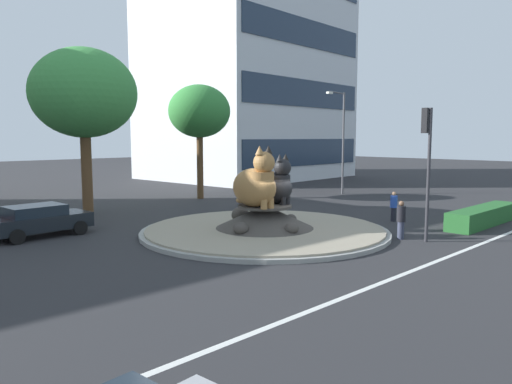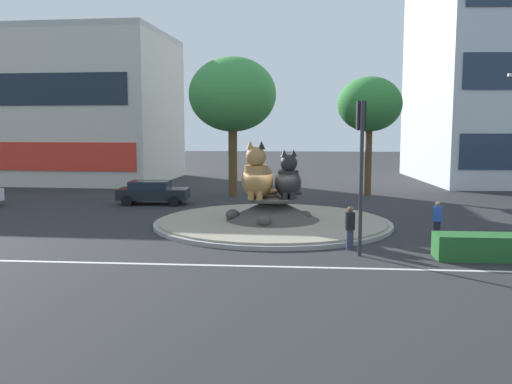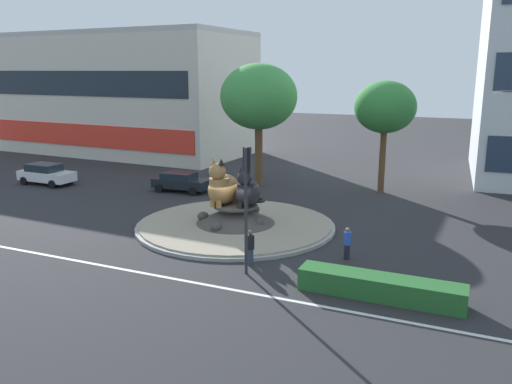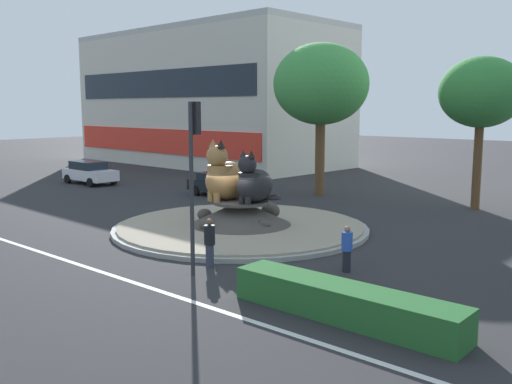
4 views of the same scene
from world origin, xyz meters
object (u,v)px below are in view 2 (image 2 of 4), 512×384
object	(u,v)px
second_tree_near_tower	(370,105)
hatchback_near_shophouse	(153,192)
broadleaf_tree_behind_island	(233,95)
pedestrian_blue_shirt	(437,219)
pedestrian_black_shirt	(350,227)
cat_statue_black	(288,180)
shophouse_block	(19,108)
cat_statue_tabby	(257,177)
traffic_light_mast	(361,150)

from	to	relation	value
second_tree_near_tower	hatchback_near_shophouse	distance (m)	15.84
second_tree_near_tower	hatchback_near_shophouse	bearing A→B (deg)	-157.16
broadleaf_tree_behind_island	pedestrian_blue_shirt	size ratio (longest dim) A/B	5.97
broadleaf_tree_behind_island	pedestrian_black_shirt	distance (m)	18.34
pedestrian_blue_shirt	hatchback_near_shophouse	distance (m)	17.49
broadleaf_tree_behind_island	pedestrian_black_shirt	world-z (taller)	broadleaf_tree_behind_island
cat_statue_black	pedestrian_blue_shirt	xyz separation A→B (m)	(6.44, -2.58, -1.36)
shophouse_block	pedestrian_black_shirt	xyz separation A→B (m)	(27.11, -26.34, -5.47)
shophouse_block	pedestrian_blue_shirt	world-z (taller)	shophouse_block
cat_statue_tabby	hatchback_near_shophouse	xyz separation A→B (m)	(-7.02, 6.74, -1.57)
pedestrian_blue_shirt	hatchback_near_shophouse	size ratio (longest dim) A/B	0.36
pedestrian_blue_shirt	shophouse_block	bearing A→B (deg)	29.74
broadleaf_tree_behind_island	second_tree_near_tower	world-z (taller)	broadleaf_tree_behind_island
traffic_light_mast	hatchback_near_shophouse	distance (m)	17.21
cat_statue_tabby	broadleaf_tree_behind_island	size ratio (longest dim) A/B	0.29
pedestrian_black_shirt	cat_statue_black	bearing A→B (deg)	101.00
traffic_light_mast	shophouse_block	size ratio (longest dim) A/B	0.21
pedestrian_black_shirt	pedestrian_blue_shirt	world-z (taller)	pedestrian_black_shirt
traffic_light_mast	pedestrian_black_shirt	size ratio (longest dim) A/B	3.35
traffic_light_mast	second_tree_near_tower	distance (m)	18.69
shophouse_block	second_tree_near_tower	distance (m)	31.09
cat_statue_tabby	second_tree_near_tower	size ratio (longest dim) A/B	0.34
hatchback_near_shophouse	pedestrian_blue_shirt	bearing A→B (deg)	-34.22
traffic_light_mast	second_tree_near_tower	bearing A→B (deg)	-16.11
cat_statue_tabby	second_tree_near_tower	bearing A→B (deg)	154.80
pedestrian_blue_shirt	broadleaf_tree_behind_island	bearing A→B (deg)	15.19
traffic_light_mast	pedestrian_blue_shirt	world-z (taller)	traffic_light_mast
shophouse_block	second_tree_near_tower	xyz separation A→B (m)	(29.79, -8.88, -0.14)
cat_statue_tabby	shophouse_block	world-z (taller)	shophouse_block
traffic_light_mast	broadleaf_tree_behind_island	bearing A→B (deg)	13.41
cat_statue_black	traffic_light_mast	xyz separation A→B (m)	(2.78, -6.10, 1.73)
cat_statue_tabby	traffic_light_mast	size ratio (longest dim) A/B	0.49
cat_statue_black	second_tree_near_tower	size ratio (longest dim) A/B	0.29
cat_statue_black	pedestrian_blue_shirt	size ratio (longest dim) A/B	1.49
shophouse_block	pedestrian_blue_shirt	distance (m)	39.46
pedestrian_blue_shirt	cat_statue_tabby	bearing A→B (deg)	50.56
second_tree_near_tower	pedestrian_black_shirt	size ratio (longest dim) A/B	4.83
traffic_light_mast	pedestrian_blue_shirt	xyz separation A→B (m)	(3.65, 3.52, -3.09)
cat_statue_tabby	pedestrian_black_shirt	xyz separation A→B (m)	(4.00, -4.95, -1.45)
shophouse_block	pedestrian_blue_shirt	size ratio (longest dim) A/B	17.42
broadleaf_tree_behind_island	second_tree_near_tower	bearing A→B (deg)	8.74
second_tree_near_tower	pedestrian_black_shirt	xyz separation A→B (m)	(-2.68, -17.46, -5.34)
hatchback_near_shophouse	traffic_light_mast	bearing A→B (deg)	-51.06
traffic_light_mast	broadleaf_tree_behind_island	size ratio (longest dim) A/B	0.60
second_tree_near_tower	cat_statue_tabby	bearing A→B (deg)	-118.10
broadleaf_tree_behind_island	traffic_light_mast	bearing A→B (deg)	-67.99
traffic_light_mast	hatchback_near_shophouse	bearing A→B (deg)	33.19
second_tree_near_tower	shophouse_block	bearing A→B (deg)	163.41
pedestrian_black_shirt	hatchback_near_shophouse	bearing A→B (deg)	118.25
cat_statue_tabby	second_tree_near_tower	world-z (taller)	second_tree_near_tower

